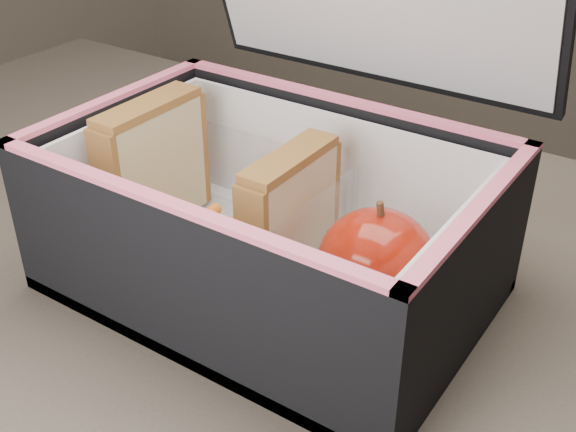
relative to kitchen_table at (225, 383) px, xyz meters
name	(u,v)px	position (x,y,z in m)	size (l,w,h in m)	color
kitchen_table	(225,383)	(0.00, 0.00, 0.00)	(1.20, 0.80, 0.75)	brown
lunch_bag	(273,209)	(0.02, 0.04, 0.16)	(0.32, 0.28, 0.32)	black
plastic_tub	(219,210)	(-0.03, 0.04, 0.14)	(0.18, 0.13, 0.08)	white
sandwich_left	(153,165)	(-0.10, 0.04, 0.16)	(0.03, 0.10, 0.11)	tan
sandwich_right	(290,217)	(0.04, 0.04, 0.16)	(0.03, 0.09, 0.10)	tan
carrot_sticks	(212,234)	(-0.03, 0.03, 0.13)	(0.04, 0.12, 0.03)	orange
paper_napkin	(374,303)	(0.11, 0.04, 0.11)	(0.07, 0.08, 0.01)	white
red_apple	(377,262)	(0.12, 0.03, 0.15)	(0.10, 0.10, 0.09)	#8F1002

